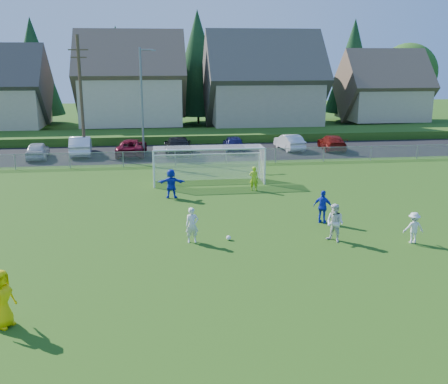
# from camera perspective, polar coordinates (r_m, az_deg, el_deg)

# --- Properties ---
(ground) EXTENTS (160.00, 160.00, 0.00)m
(ground) POSITION_cam_1_polar(r_m,az_deg,el_deg) (20.43, 2.97, -9.45)
(ground) COLOR #193D0C
(ground) RESTS_ON ground
(asphalt_lot) EXTENTS (60.00, 60.00, 0.00)m
(asphalt_lot) POSITION_cam_1_polar(r_m,az_deg,el_deg) (46.71, -3.14, 4.33)
(asphalt_lot) COLOR black
(asphalt_lot) RESTS_ON ground
(grass_embankment) EXTENTS (70.00, 6.00, 0.80)m
(grass_embankment) POSITION_cam_1_polar(r_m,az_deg,el_deg) (54.03, -3.77, 6.14)
(grass_embankment) COLOR #1E420F
(grass_embankment) RESTS_ON ground
(soccer_ball) EXTENTS (0.22, 0.22, 0.22)m
(soccer_ball) POSITION_cam_1_polar(r_m,az_deg,el_deg) (24.47, 0.50, -5.01)
(soccer_ball) COLOR white
(soccer_ball) RESTS_ON ground
(referee) EXTENTS (0.98, 1.11, 1.91)m
(referee) POSITION_cam_1_polar(r_m,az_deg,el_deg) (18.11, -23.03, -10.64)
(referee) COLOR yellow
(referee) RESTS_ON ground
(player_white_a) EXTENTS (0.63, 0.44, 1.64)m
(player_white_a) POSITION_cam_1_polar(r_m,az_deg,el_deg) (24.01, -3.49, -3.62)
(player_white_a) COLOR silver
(player_white_a) RESTS_ON ground
(player_white_b) EXTENTS (1.07, 1.10, 1.79)m
(player_white_b) POSITION_cam_1_polar(r_m,az_deg,el_deg) (24.58, 11.98, -3.32)
(player_white_b) COLOR silver
(player_white_b) RESTS_ON ground
(player_white_c) EXTENTS (0.97, 0.59, 1.45)m
(player_white_c) POSITION_cam_1_polar(r_m,az_deg,el_deg) (25.44, 19.94, -3.67)
(player_white_c) COLOR silver
(player_white_c) RESTS_ON ground
(player_blue_a) EXTENTS (1.06, 0.92, 1.71)m
(player_blue_a) POSITION_cam_1_polar(r_m,az_deg,el_deg) (27.19, 10.72, -1.60)
(player_blue_a) COLOR #142BBB
(player_blue_a) RESTS_ON ground
(player_blue_b) EXTENTS (1.68, 0.62, 1.78)m
(player_blue_b) POSITION_cam_1_polar(r_m,az_deg,el_deg) (31.61, -5.76, 0.93)
(player_blue_b) COLOR #142BBB
(player_blue_b) RESTS_ON ground
(goalkeeper) EXTENTS (0.63, 0.47, 1.55)m
(goalkeeper) POSITION_cam_1_polar(r_m,az_deg,el_deg) (33.28, 3.27, 1.48)
(goalkeeper) COLOR #A1D719
(goalkeeper) RESTS_ON ground
(car_a) EXTENTS (2.02, 4.28, 1.41)m
(car_a) POSITION_cam_1_polar(r_m,az_deg,el_deg) (46.34, -19.65, 4.30)
(car_a) COLOR #AAAFB2
(car_a) RESTS_ON ground
(car_b) EXTENTS (2.17, 5.11, 1.64)m
(car_b) POSITION_cam_1_polar(r_m,az_deg,el_deg) (46.99, -15.34, 4.90)
(car_b) COLOR white
(car_b) RESTS_ON ground
(car_c) EXTENTS (2.61, 5.18, 1.40)m
(car_c) POSITION_cam_1_polar(r_m,az_deg,el_deg) (45.89, -10.02, 4.83)
(car_c) COLOR maroon
(car_c) RESTS_ON ground
(car_d) EXTENTS (2.28, 5.60, 1.62)m
(car_d) POSITION_cam_1_polar(r_m,az_deg,el_deg) (45.38, -5.02, 5.03)
(car_d) COLOR black
(car_d) RESTS_ON ground
(car_e) EXTENTS (1.84, 4.27, 1.43)m
(car_e) POSITION_cam_1_polar(r_m,az_deg,el_deg) (47.05, 1.05, 5.30)
(car_e) COLOR #121442
(car_e) RESTS_ON ground
(car_f) EXTENTS (2.05, 4.48, 1.43)m
(car_f) POSITION_cam_1_polar(r_m,az_deg,el_deg) (48.20, 7.13, 5.41)
(car_f) COLOR silver
(car_f) RESTS_ON ground
(car_g) EXTENTS (2.33, 4.84, 1.36)m
(car_g) POSITION_cam_1_polar(r_m,az_deg,el_deg) (48.79, 11.67, 5.29)
(car_g) COLOR maroon
(car_g) RESTS_ON ground
(soccer_goal) EXTENTS (7.42, 1.90, 2.50)m
(soccer_goal) POSITION_cam_1_polar(r_m,az_deg,el_deg) (35.20, -1.72, 3.63)
(soccer_goal) COLOR white
(soccer_goal) RESTS_ON ground
(chainlink_fence) EXTENTS (52.06, 0.06, 1.20)m
(chainlink_fence) POSITION_cam_1_polar(r_m,az_deg,el_deg) (41.21, -2.55, 3.83)
(chainlink_fence) COLOR gray
(chainlink_fence) RESTS_ON ground
(streetlight) EXTENTS (1.38, 0.18, 9.00)m
(streetlight) POSITION_cam_1_polar(r_m,az_deg,el_deg) (44.48, -8.88, 9.94)
(streetlight) COLOR slate
(streetlight) RESTS_ON ground
(utility_pole) EXTENTS (1.60, 0.26, 10.00)m
(utility_pole) POSITION_cam_1_polar(r_m,az_deg,el_deg) (45.84, -15.29, 10.13)
(utility_pole) COLOR #473321
(utility_pole) RESTS_ON ground
(houses_row) EXTENTS (53.90, 11.45, 13.27)m
(houses_row) POSITION_cam_1_polar(r_m,az_deg,el_deg) (61.05, -2.46, 13.66)
(houses_row) COLOR tan
(houses_row) RESTS_ON ground
(tree_row) EXTENTS (65.98, 12.36, 13.80)m
(tree_row) POSITION_cam_1_polar(r_m,az_deg,el_deg) (67.24, -3.76, 13.37)
(tree_row) COLOR #382616
(tree_row) RESTS_ON ground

